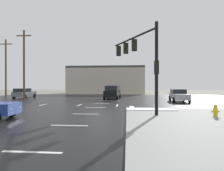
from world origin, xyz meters
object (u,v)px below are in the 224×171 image
Objects in this scene: sedan_grey at (24,93)px; fire_hydrant at (215,110)px; utility_pole_far at (24,63)px; suv_black at (113,92)px; utility_pole_distant at (6,67)px; traffic_signal_mast at (139,55)px; sedan_silver at (179,95)px.

fire_hydrant is at bearing -127.09° from sedan_grey.
sedan_grey is at bearing 119.27° from utility_pole_far.
suv_black reaches higher than fire_hydrant.
sedan_grey is at bearing 142.90° from fire_hydrant.
utility_pole_distant reaches higher than sedan_grey.
utility_pole_far is at bearing 146.40° from fire_hydrant.
traffic_signal_mast is 0.62× the size of utility_pole_distant.
utility_pole_far is (-15.80, 11.52, 0.75)m from traffic_signal_mast.
fire_hydrant is at bearing -35.09° from utility_pole_distant.
fire_hydrant is 0.08× the size of utility_pole_distant.
sedan_grey is (-23.33, 4.49, 0.00)m from sedan_silver.
suv_black is 9.81m from sedan_silver.
utility_pole_far is at bearing 25.38° from traffic_signal_mast.
traffic_signal_mast reaches higher than sedan_silver.
suv_black is at bearing 115.56° from fire_hydrant.
fire_hydrant is at bearing -150.19° from suv_black.
utility_pole_far is (-21.49, 1.22, 4.40)m from sedan_silver.
fire_hydrant is 25.08m from utility_pole_far.
sedan_silver is 0.46× the size of utility_pole_distant.
utility_pole_far reaches higher than sedan_silver.
traffic_signal_mast reaches higher than fire_hydrant.
traffic_signal_mast is 19.57m from utility_pole_far.
fire_hydrant is 18.36m from suv_black.
traffic_signal_mast is 1.38× the size of sedan_grey.
sedan_grey is 0.45× the size of utility_pole_far.
traffic_signal_mast is at bearing -25.28° from sedan_silver.
fire_hydrant is at bearing -33.60° from utility_pole_far.
utility_pole_distant is at bearing -99.27° from sedan_silver.
sedan_silver is 1.02× the size of sedan_grey.
sedan_silver reaches higher than fire_hydrant.
utility_pole_distant is at bearing 144.91° from fire_hydrant.
utility_pole_far reaches higher than suv_black.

